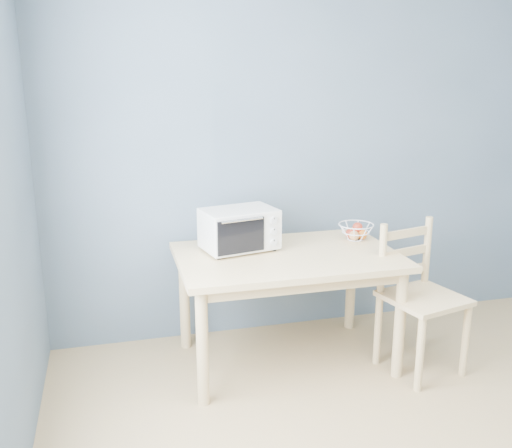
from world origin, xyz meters
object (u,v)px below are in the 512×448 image
object	(u,v)px
dining_table	(287,269)
toaster_oven	(237,229)
fruit_basket	(356,231)
dining_chair	(418,299)

from	to	relation	value
dining_table	toaster_oven	distance (m)	0.41
fruit_basket	dining_chair	size ratio (longest dim) A/B	0.31
toaster_oven	dining_chair	size ratio (longest dim) A/B	0.54
toaster_oven	fruit_basket	distance (m)	0.85
toaster_oven	fruit_basket	size ratio (longest dim) A/B	1.77
dining_table	toaster_oven	world-z (taller)	toaster_oven
toaster_oven	dining_chair	world-z (taller)	toaster_oven
dining_table	fruit_basket	bearing A→B (deg)	17.94
dining_chair	dining_table	bearing A→B (deg)	146.35
toaster_oven	fruit_basket	world-z (taller)	toaster_oven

